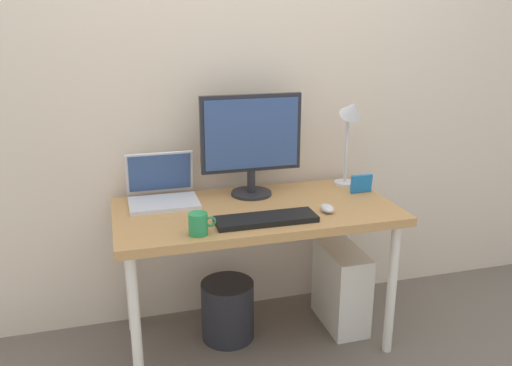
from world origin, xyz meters
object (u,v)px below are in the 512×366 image
object	(u,v)px
computer_tower	(341,287)
coffee_mug	(199,224)
laptop	(162,190)
wastebasket	(228,310)
desk	(256,221)
keyboard	(266,219)
desk_lamp	(350,123)
monitor	(251,140)
mouse	(327,208)
photo_frame	(361,184)

from	to	relation	value
computer_tower	coffee_mug	bearing A→B (deg)	-161.14
laptop	wastebasket	bearing A→B (deg)	-27.03
desk	keyboard	size ratio (longest dim) A/B	2.93
desk	desk_lamp	distance (m)	0.70
monitor	coffee_mug	size ratio (longest dim) A/B	4.36
mouse	photo_frame	world-z (taller)	photo_frame
monitor	mouse	bearing A→B (deg)	-50.75
mouse	desk_lamp	bearing A→B (deg)	52.44
photo_frame	desk	bearing A→B (deg)	-173.08
desk_lamp	coffee_mug	distance (m)	0.99
desk_lamp	mouse	bearing A→B (deg)	-127.56
desk_lamp	keyboard	world-z (taller)	desk_lamp
monitor	computer_tower	world-z (taller)	monitor
coffee_mug	computer_tower	world-z (taller)	coffee_mug
monitor	computer_tower	bearing A→B (deg)	-20.01
desk	coffee_mug	size ratio (longest dim) A/B	11.35
desk_lamp	coffee_mug	world-z (taller)	desk_lamp
mouse	photo_frame	xyz separation A→B (m)	(0.27, 0.21, 0.03)
desk	laptop	bearing A→B (deg)	153.35
laptop	desk_lamp	world-z (taller)	desk_lamp
laptop	photo_frame	bearing A→B (deg)	-7.91
desk	computer_tower	size ratio (longest dim) A/B	3.07
keyboard	wastebasket	xyz separation A→B (m)	(-0.12, 0.24, -0.56)
desk	photo_frame	size ratio (longest dim) A/B	11.72
coffee_mug	keyboard	bearing A→B (deg)	10.91
monitor	laptop	xyz separation A→B (m)	(-0.43, 0.02, -0.22)
desk	wastebasket	world-z (taller)	desk
mouse	coffee_mug	distance (m)	0.61
desk	wastebasket	bearing A→B (deg)	154.18
keyboard	computer_tower	bearing A→B (deg)	23.60
monitor	keyboard	world-z (taller)	monitor
monitor	coffee_mug	xyz separation A→B (m)	(-0.34, -0.42, -0.23)
monitor	laptop	world-z (taller)	monitor
monitor	mouse	world-z (taller)	monitor
mouse	wastebasket	size ratio (longest dim) A/B	0.30
desk	computer_tower	bearing A→B (deg)	3.35
keyboard	desk	bearing A→B (deg)	88.18
desk	monitor	bearing A→B (deg)	81.19
desk	coffee_mug	xyz separation A→B (m)	(-0.31, -0.24, 0.11)
desk_lamp	monitor	bearing A→B (deg)	-179.91
monitor	wastebasket	size ratio (longest dim) A/B	1.65
laptop	mouse	size ratio (longest dim) A/B	3.56
laptop	coffee_mug	distance (m)	0.45
laptop	wastebasket	distance (m)	0.68
laptop	desk_lamp	size ratio (longest dim) A/B	0.68
laptop	computer_tower	xyz separation A→B (m)	(0.87, -0.18, -0.55)
coffee_mug	computer_tower	size ratio (longest dim) A/B	0.27
photo_frame	wastebasket	xyz separation A→B (m)	(-0.69, -0.01, -0.60)
laptop	keyboard	world-z (taller)	laptop
keyboard	monitor	bearing A→B (deg)	84.59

